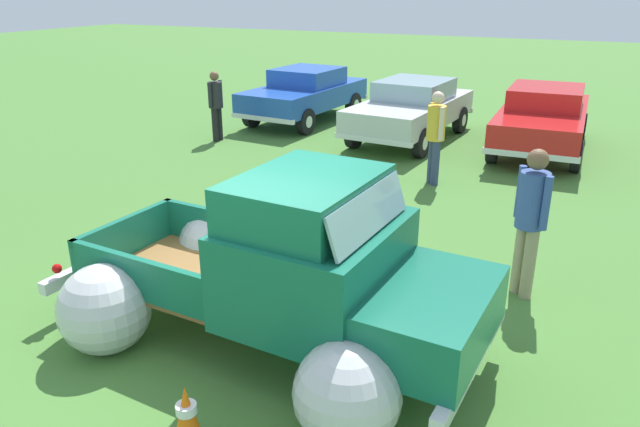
# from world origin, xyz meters

# --- Properties ---
(ground_plane) EXTENTS (80.00, 80.00, 0.00)m
(ground_plane) POSITION_xyz_m (0.00, 0.00, 0.00)
(ground_plane) COLOR #477A33
(vintage_pickup_truck) EXTENTS (4.73, 2.99, 1.96)m
(vintage_pickup_truck) POSITION_xyz_m (0.39, -0.02, 0.76)
(vintage_pickup_truck) COLOR black
(vintage_pickup_truck) RESTS_ON ground
(show_car_0) EXTENTS (2.17, 4.26, 1.43)m
(show_car_0) POSITION_xyz_m (-4.51, 9.92, 0.78)
(show_car_0) COLOR black
(show_car_0) RESTS_ON ground
(show_car_1) EXTENTS (2.17, 4.41, 1.43)m
(show_car_1) POSITION_xyz_m (-1.25, 9.13, 0.78)
(show_car_1) COLOR black
(show_car_1) RESTS_ON ground
(show_car_2) EXTENTS (1.93, 4.53, 1.43)m
(show_car_2) POSITION_xyz_m (1.74, 9.43, 0.78)
(show_car_2) COLOR black
(show_car_2) RESTS_ON ground
(spectator_0) EXTENTS (0.48, 0.48, 1.75)m
(spectator_0) POSITION_xyz_m (0.19, 6.00, 1.01)
(spectator_0) COLOR navy
(spectator_0) RESTS_ON ground
(spectator_1) EXTENTS (0.48, 0.48, 1.85)m
(spectator_1) POSITION_xyz_m (2.36, 2.20, 1.06)
(spectator_1) COLOR gray
(spectator_1) RESTS_ON ground
(spectator_2) EXTENTS (0.34, 0.53, 1.66)m
(spectator_2) POSITION_xyz_m (-5.44, 7.02, 0.94)
(spectator_2) COLOR black
(spectator_2) RESTS_ON ground
(lane_cone_0) EXTENTS (0.36, 0.36, 0.63)m
(lane_cone_0) POSITION_xyz_m (0.31, -1.71, 0.31)
(lane_cone_0) COLOR black
(lane_cone_0) RESTS_ON ground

